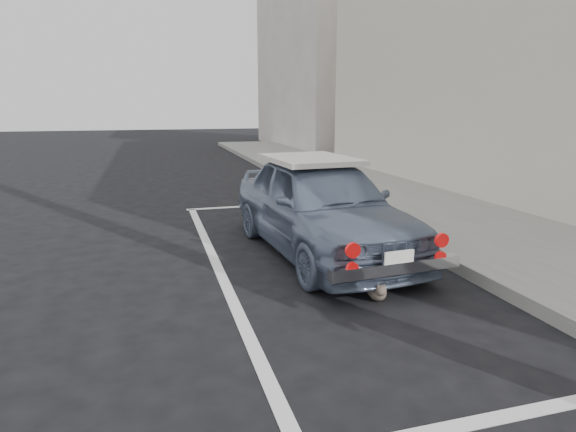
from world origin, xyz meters
name	(u,v)px	position (x,y,z in m)	size (l,w,h in m)	color
ground	(401,386)	(0.00, 0.00, 0.00)	(80.00, 80.00, 0.00)	black
sidewalk	(547,256)	(3.20, 2.00, 0.07)	(2.80, 40.00, 0.15)	slate
building_far	(316,62)	(6.35, 20.00, 4.00)	(3.50, 10.00, 8.00)	#B2ABA1
pline_rear	(509,415)	(0.50, -0.50, 0.00)	(3.00, 0.12, 0.01)	silver
pline_front	(262,205)	(0.50, 6.50, 0.00)	(3.00, 0.12, 0.01)	silver
pline_side	(217,266)	(-0.90, 3.00, 0.00)	(0.12, 7.00, 0.01)	silver
retro_coupe	(321,205)	(0.54, 3.22, 0.66)	(1.81, 3.94, 1.30)	slate
cat	(377,291)	(0.54, 1.47, 0.10)	(0.23, 0.42, 0.23)	brown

